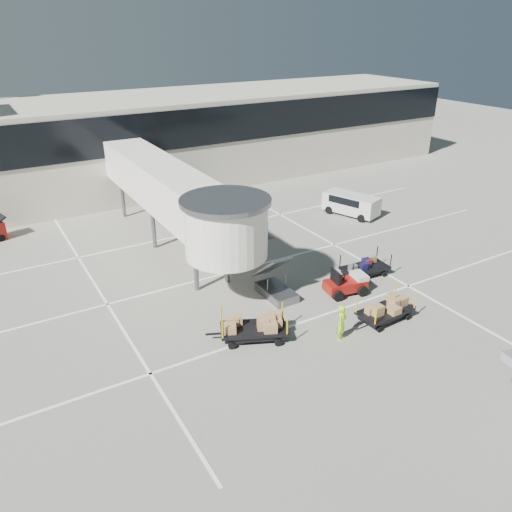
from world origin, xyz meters
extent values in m
plane|color=#999689|center=(0.00, 0.00, 0.00)|extent=(140.00, 140.00, 0.00)
cube|color=white|center=(0.00, 2.00, 0.01)|extent=(40.00, 0.15, 0.02)
cube|color=white|center=(0.00, 9.00, 0.01)|extent=(40.00, 0.15, 0.02)
cube|color=white|center=(0.00, 16.00, 0.01)|extent=(40.00, 0.15, 0.02)
cube|color=white|center=(6.00, 10.00, 0.01)|extent=(0.15, 30.00, 0.02)
cube|color=white|center=(-10.00, 10.00, 0.01)|extent=(0.15, 30.00, 0.02)
cube|color=beige|center=(0.00, 30.00, 4.00)|extent=(64.00, 12.00, 8.00)
cube|color=black|center=(0.00, 23.95, 6.00)|extent=(64.00, 0.12, 3.20)
cube|color=white|center=(-4.00, 15.00, 4.30)|extent=(3.00, 18.00, 2.80)
cylinder|color=white|center=(-4.00, 6.00, 4.30)|extent=(4.40, 4.40, 3.00)
cylinder|color=slate|center=(-4.00, 6.00, 5.90)|extent=(4.80, 4.80, 0.25)
cylinder|color=slate|center=(-5.00, 8.00, 1.45)|extent=(0.28, 0.28, 2.90)
cylinder|color=slate|center=(-3.00, 8.00, 1.45)|extent=(0.28, 0.28, 2.90)
cylinder|color=slate|center=(-5.00, 15.00, 1.45)|extent=(0.28, 0.28, 2.90)
cylinder|color=slate|center=(-3.00, 15.00, 1.45)|extent=(0.28, 0.28, 2.90)
cylinder|color=slate|center=(-5.00, 22.00, 1.45)|extent=(0.28, 0.28, 2.90)
cylinder|color=slate|center=(-3.00, 22.00, 1.45)|extent=(0.28, 0.28, 2.90)
cube|color=slate|center=(-1.40, 5.00, 0.25)|extent=(1.40, 2.60, 0.50)
cube|color=slate|center=(-1.40, 5.60, 1.60)|extent=(1.20, 2.60, 2.06)
cube|color=slate|center=(-1.40, 7.00, 2.85)|extent=(1.40, 1.20, 0.12)
cube|color=maroon|center=(2.18, 3.28, 0.54)|extent=(2.53, 1.52, 0.59)
cube|color=silver|center=(3.06, 3.12, 0.94)|extent=(0.87, 1.19, 0.35)
cube|color=black|center=(1.50, 3.40, 1.13)|extent=(0.29, 0.99, 0.89)
cylinder|color=black|center=(1.30, 2.78, 0.32)|extent=(0.66, 0.35, 0.63)
cylinder|color=black|center=(1.52, 4.04, 0.32)|extent=(0.66, 0.35, 0.63)
cylinder|color=black|center=(2.85, 2.51, 0.32)|extent=(0.66, 0.35, 0.63)
cylinder|color=black|center=(3.07, 3.77, 0.32)|extent=(0.66, 0.35, 0.63)
cube|color=black|center=(4.66, 4.39, 0.54)|extent=(3.04, 1.69, 0.12)
cube|color=black|center=(4.66, 4.39, 0.36)|extent=(2.73, 1.44, 0.24)
cube|color=black|center=(2.85, 4.53, 0.39)|extent=(0.69, 0.13, 0.08)
cylinder|color=black|center=(3.58, 3.81, 0.17)|extent=(0.34, 0.16, 0.33)
cylinder|color=black|center=(3.68, 5.13, 0.17)|extent=(0.34, 0.16, 0.33)
cylinder|color=black|center=(5.63, 3.65, 0.17)|extent=(0.34, 0.16, 0.33)
cylinder|color=black|center=(5.73, 4.97, 0.17)|extent=(0.34, 0.16, 0.33)
cylinder|color=black|center=(3.20, 3.84, 0.98)|extent=(0.07, 0.07, 0.88)
cylinder|color=black|center=(3.30, 5.16, 0.98)|extent=(0.07, 0.07, 0.88)
cylinder|color=black|center=(6.01, 3.63, 0.98)|extent=(0.07, 0.07, 0.88)
cylinder|color=black|center=(6.11, 4.94, 0.98)|extent=(0.07, 0.07, 0.88)
cube|color=#535358|center=(4.12, 4.60, 0.73)|extent=(0.45, 0.33, 0.27)
cube|color=#535358|center=(4.61, 4.78, 0.79)|extent=(0.54, 0.36, 0.38)
cube|color=olive|center=(5.30, 4.35, 0.81)|extent=(0.37, 0.30, 0.42)
cube|color=maroon|center=(3.62, 4.62, 0.78)|extent=(0.52, 0.37, 0.37)
cube|color=olive|center=(4.72, 3.96, 0.79)|extent=(0.38, 0.37, 0.39)
cube|color=olive|center=(5.11, 4.38, 0.81)|extent=(0.52, 0.29, 0.42)
cube|color=olive|center=(5.02, 4.85, 0.82)|extent=(0.50, 0.33, 0.44)
cube|color=black|center=(2.15, 0.01, 0.55)|extent=(3.07, 1.64, 0.12)
cube|color=black|center=(2.15, 0.01, 0.37)|extent=(2.76, 1.40, 0.25)
cube|color=black|center=(0.30, -0.08, 0.40)|extent=(0.70, 0.11, 0.08)
cylinder|color=black|center=(1.13, -0.72, 0.17)|extent=(0.35, 0.16, 0.34)
cylinder|color=black|center=(1.07, 0.63, 0.17)|extent=(0.35, 0.16, 0.34)
cylinder|color=black|center=(3.23, -0.61, 0.17)|extent=(0.35, 0.16, 0.34)
cylinder|color=black|center=(3.16, 0.73, 0.17)|extent=(0.35, 0.16, 0.34)
cylinder|color=gold|center=(0.75, -0.73, 1.00)|extent=(0.07, 0.07, 0.90)
cylinder|color=gold|center=(0.68, 0.61, 1.00)|extent=(0.07, 0.07, 0.90)
cylinder|color=gold|center=(3.62, -0.60, 1.00)|extent=(0.07, 0.07, 0.90)
cylinder|color=gold|center=(3.55, 0.75, 1.00)|extent=(0.07, 0.07, 0.90)
cube|color=#9B774B|center=(1.88, 0.35, 0.81)|extent=(0.55, 0.53, 0.40)
cube|color=#9B774B|center=(1.61, -0.05, 0.82)|extent=(0.57, 0.44, 0.42)
cube|color=#9B774B|center=(1.56, -0.04, 0.85)|extent=(0.56, 0.56, 0.48)
cube|color=#9B774B|center=(2.47, 0.34, 0.87)|extent=(0.46, 0.56, 0.53)
cube|color=#9B774B|center=(2.47, 0.02, 0.87)|extent=(0.60, 0.40, 0.52)
cube|color=#9B774B|center=(1.98, 0.47, 0.83)|extent=(0.64, 0.54, 0.45)
cube|color=#9B774B|center=(1.62, 0.04, 0.84)|extent=(0.65, 0.46, 0.46)
cube|color=#9B774B|center=(1.73, 0.29, 0.87)|extent=(0.57, 0.48, 0.52)
cube|color=black|center=(-4.66, 2.02, 0.59)|extent=(3.60, 2.79, 0.13)
cube|color=black|center=(-4.66, 2.02, 0.40)|extent=(3.21, 2.44, 0.27)
cube|color=black|center=(-6.47, 2.83, 0.43)|extent=(0.72, 0.39, 0.09)
cylinder|color=black|center=(-5.98, 1.82, 0.18)|extent=(0.39, 0.29, 0.37)
cylinder|color=black|center=(-5.39, 3.14, 0.18)|extent=(0.39, 0.29, 0.37)
cylinder|color=black|center=(-3.93, 0.89, 0.18)|extent=(0.39, 0.29, 0.37)
cylinder|color=black|center=(-3.33, 2.22, 0.18)|extent=(0.39, 0.29, 0.37)
cylinder|color=gold|center=(-6.37, 1.99, 1.07)|extent=(0.08, 0.08, 0.97)
cylinder|color=gold|center=(-5.77, 3.31, 1.07)|extent=(0.08, 0.08, 0.97)
cylinder|color=gold|center=(-3.54, 0.72, 1.07)|extent=(0.08, 0.08, 0.97)
cylinder|color=gold|center=(-2.95, 2.04, 1.07)|extent=(0.08, 0.08, 0.97)
cube|color=#9B774B|center=(-5.63, 2.20, 0.89)|extent=(0.78, 0.69, 0.47)
cube|color=#9B774B|center=(-4.14, 2.33, 0.85)|extent=(0.68, 0.72, 0.39)
cube|color=#9B774B|center=(-3.86, 1.07, 0.86)|extent=(0.69, 0.67, 0.40)
cube|color=#9B774B|center=(-3.49, 1.89, 0.90)|extent=(0.69, 0.60, 0.49)
cube|color=#9B774B|center=(-3.55, 2.05, 0.85)|extent=(0.73, 0.64, 0.39)
cube|color=#9B774B|center=(-4.23, 1.72, 0.88)|extent=(0.65, 0.64, 0.45)
cube|color=#9B774B|center=(-4.06, 2.06, 0.90)|extent=(0.66, 0.59, 0.50)
cube|color=#9B774B|center=(-5.41, 2.32, 0.88)|extent=(0.62, 0.58, 0.45)
imported|color=#A1EA18|center=(-0.94, -0.17, 0.95)|extent=(0.82, 0.74, 1.89)
cube|color=silver|center=(10.90, 13.08, 0.97)|extent=(3.19, 4.78, 1.43)
cube|color=silver|center=(10.23, 14.95, 0.69)|extent=(1.78, 1.05, 0.83)
cube|color=black|center=(10.83, 13.26, 1.34)|extent=(2.65, 3.22, 0.57)
cylinder|color=black|center=(10.56, 11.39, 0.31)|extent=(0.42, 0.67, 0.63)
cylinder|color=black|center=(12.22, 11.98, 0.31)|extent=(0.42, 0.67, 0.63)
cylinder|color=black|center=(9.57, 14.18, 0.31)|extent=(0.42, 0.67, 0.63)
cylinder|color=black|center=(11.23, 14.77, 0.31)|extent=(0.42, 0.67, 0.63)
cylinder|color=black|center=(-14.09, 21.59, 0.26)|extent=(0.56, 0.35, 0.52)
camera|label=1|loc=(-15.01, -15.79, 14.30)|focal=35.00mm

